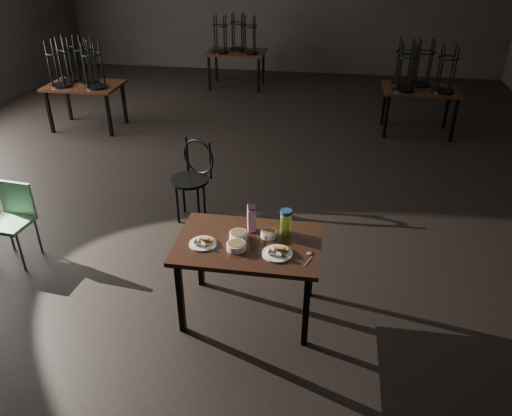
% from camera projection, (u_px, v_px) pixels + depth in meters
% --- Properties ---
extents(main_table, '(1.20, 0.80, 0.75)m').
position_uv_depth(main_table, '(249.00, 250.00, 4.17)').
color(main_table, black).
rests_on(main_table, ground).
extents(plate_left, '(0.23, 0.23, 0.07)m').
position_uv_depth(plate_left, '(202.00, 242.00, 4.09)').
color(plate_left, white).
rests_on(plate_left, main_table).
extents(plate_right, '(0.25, 0.25, 0.08)m').
position_uv_depth(plate_right, '(277.00, 252.00, 3.97)').
color(plate_right, white).
rests_on(plate_right, main_table).
extents(bowl_near, '(0.15, 0.15, 0.06)m').
position_uv_depth(bowl_near, '(238.00, 235.00, 4.16)').
color(bowl_near, white).
rests_on(bowl_near, main_table).
extents(bowl_far, '(0.13, 0.13, 0.05)m').
position_uv_depth(bowl_far, '(269.00, 234.00, 4.19)').
color(bowl_far, white).
rests_on(bowl_far, main_table).
extents(bowl_big, '(0.16, 0.16, 0.05)m').
position_uv_depth(bowl_big, '(236.00, 246.00, 4.03)').
color(bowl_big, white).
rests_on(bowl_big, main_table).
extents(juice_carton, '(0.08, 0.08, 0.26)m').
position_uv_depth(juice_carton, '(251.00, 218.00, 4.23)').
color(juice_carton, '#89196A').
rests_on(juice_carton, main_table).
extents(water_bottle, '(0.12, 0.12, 0.22)m').
position_uv_depth(water_bottle, '(286.00, 222.00, 4.19)').
color(water_bottle, '#A2D93F').
rests_on(water_bottle, main_table).
extents(spoon, '(0.06, 0.21, 0.01)m').
position_uv_depth(spoon, '(309.00, 254.00, 3.97)').
color(spoon, silver).
rests_on(spoon, main_table).
extents(bentwood_chair, '(0.50, 0.49, 0.93)m').
position_uv_depth(bentwood_chair, '(193.00, 174.00, 5.73)').
color(bentwood_chair, black).
rests_on(bentwood_chair, ground).
extents(school_chair, '(0.42, 0.42, 0.82)m').
position_uv_depth(school_chair, '(13.00, 215.00, 5.01)').
color(school_chair, '#75B689').
rests_on(school_chair, ground).
extents(bg_table_left, '(1.20, 0.80, 1.48)m').
position_uv_depth(bg_table_left, '(82.00, 81.00, 8.21)').
color(bg_table_left, black).
rests_on(bg_table_left, ground).
extents(bg_table_right, '(1.20, 0.80, 1.48)m').
position_uv_depth(bg_table_right, '(420.00, 85.00, 8.01)').
color(bg_table_right, black).
rests_on(bg_table_right, ground).
extents(bg_table_far, '(1.20, 0.80, 1.48)m').
position_uv_depth(bg_table_far, '(236.00, 50.00, 10.36)').
color(bg_table_far, black).
rests_on(bg_table_far, ground).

